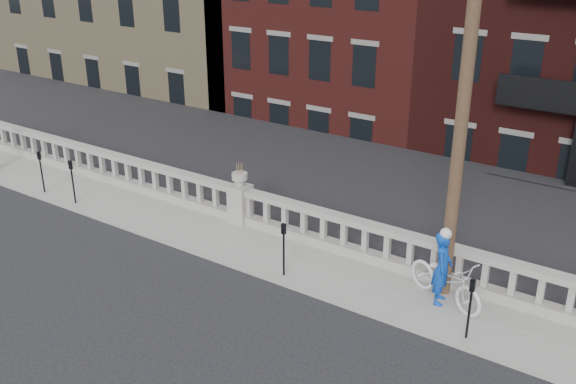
% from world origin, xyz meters
% --- Properties ---
extents(ground, '(120.00, 120.00, 0.00)m').
position_xyz_m(ground, '(0.00, 0.00, 0.00)').
color(ground, black).
rests_on(ground, ground).
extents(sidewalk, '(32.00, 2.20, 0.15)m').
position_xyz_m(sidewalk, '(0.00, 3.00, 0.07)').
color(sidewalk, gray).
rests_on(sidewalk, ground).
extents(balustrade, '(28.00, 0.34, 1.03)m').
position_xyz_m(balustrade, '(0.00, 3.95, 0.64)').
color(balustrade, gray).
rests_on(balustrade, sidewalk).
extents(planter_pedestal, '(0.55, 0.55, 1.76)m').
position_xyz_m(planter_pedestal, '(0.00, 3.95, 0.83)').
color(planter_pedestal, gray).
rests_on(planter_pedestal, sidewalk).
extents(lower_level, '(80.00, 44.00, 20.80)m').
position_xyz_m(lower_level, '(0.56, 23.04, 2.63)').
color(lower_level, '#605E59').
rests_on(lower_level, ground).
extents(utility_pole, '(1.60, 0.28, 10.00)m').
position_xyz_m(utility_pole, '(6.20, 3.60, 5.24)').
color(utility_pole, '#422D1E').
rests_on(utility_pole, sidewalk).
extents(parking_meter_b, '(0.10, 0.09, 1.36)m').
position_xyz_m(parking_meter_b, '(-6.48, 2.15, 1.00)').
color(parking_meter_b, black).
rests_on(parking_meter_b, sidewalk).
extents(parking_meter_c, '(0.10, 0.09, 1.36)m').
position_xyz_m(parking_meter_c, '(-4.98, 2.15, 1.00)').
color(parking_meter_c, black).
rests_on(parking_meter_c, sidewalk).
extents(parking_meter_d, '(0.10, 0.09, 1.36)m').
position_xyz_m(parking_meter_d, '(2.73, 2.15, 1.00)').
color(parking_meter_d, black).
rests_on(parking_meter_d, sidewalk).
extents(parking_meter_e, '(0.10, 0.09, 1.36)m').
position_xyz_m(parking_meter_e, '(7.27, 2.15, 1.00)').
color(parking_meter_e, black).
rests_on(parking_meter_e, sidewalk).
extents(bicycle, '(2.20, 1.46, 1.09)m').
position_xyz_m(bicycle, '(6.36, 3.22, 0.70)').
color(bicycle, white).
rests_on(bicycle, sidewalk).
extents(cyclist, '(0.55, 0.70, 1.71)m').
position_xyz_m(cyclist, '(6.28, 3.14, 1.00)').
color(cyclist, '#0B3FB1').
rests_on(cyclist, sidewalk).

